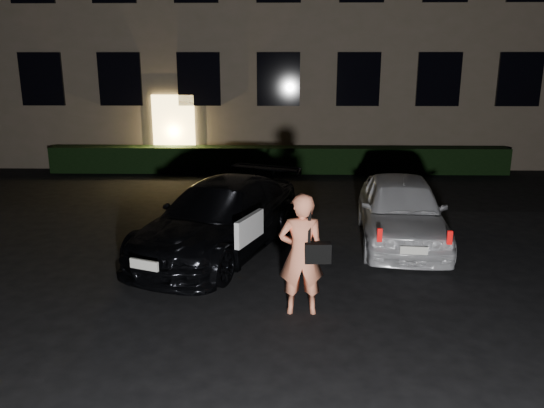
{
  "coord_description": "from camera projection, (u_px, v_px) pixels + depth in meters",
  "views": [
    {
      "loc": [
        0.17,
        -6.79,
        3.48
      ],
      "look_at": [
        -0.02,
        2.0,
        1.16
      ],
      "focal_mm": 35.0,
      "sensor_mm": 36.0,
      "label": 1
    }
  ],
  "objects": [
    {
      "name": "ground",
      "position": [
        270.0,
        320.0,
        7.45
      ],
      "size": [
        80.0,
        80.0,
        0.0
      ],
      "primitive_type": "plane",
      "color": "black",
      "rests_on": "ground"
    },
    {
      "name": "hedge",
      "position": [
        278.0,
        160.0,
        17.49
      ],
      "size": [
        15.0,
        0.7,
        0.85
      ],
      "primitive_type": "cube",
      "color": "black",
      "rests_on": "ground"
    },
    {
      "name": "sedan",
      "position": [
        221.0,
        218.0,
        10.0
      ],
      "size": [
        3.46,
        4.99,
        1.34
      ],
      "rotation": [
        0.0,
        0.0,
        -0.38
      ],
      "color": "black",
      "rests_on": "ground"
    },
    {
      "name": "hatch",
      "position": [
        401.0,
        210.0,
        10.55
      ],
      "size": [
        1.98,
        4.11,
        1.35
      ],
      "rotation": [
        0.0,
        0.0,
        -0.1
      ],
      "color": "silver",
      "rests_on": "ground"
    },
    {
      "name": "man",
      "position": [
        302.0,
        254.0,
        7.45
      ],
      "size": [
        0.75,
        0.46,
        1.78
      ],
      "rotation": [
        0.0,
        0.0,
        3.19
      ],
      "color": "#FF8C63",
      "rests_on": "ground"
    }
  ]
}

